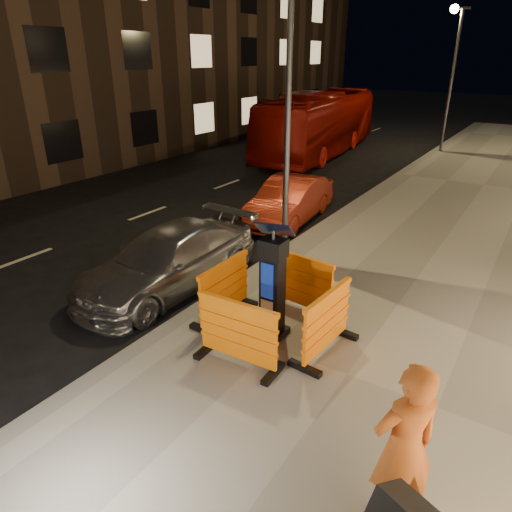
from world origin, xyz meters
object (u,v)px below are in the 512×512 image
Objects in this scene: barrier_bldgside at (327,323)px; car_red at (289,221)px; man at (404,448)px; bus_doubledecker at (318,154)px; car_silver at (171,287)px; barrier_back at (300,283)px; parking_kiosk at (273,283)px; barrier_front at (238,333)px; barrier_kerbside at (224,290)px.

car_red is (-3.60, 5.35, -0.66)m from barrier_bldgside.
man reaches higher than barrier_bldgside.
bus_doubledecker is (-3.53, 9.20, 0.00)m from car_red.
bus_doubledecker is (-3.49, 14.05, 0.00)m from car_silver.
barrier_bldgside is at bearing -61.29° from car_red.
man is (2.68, -3.10, 0.40)m from barrier_back.
parking_kiosk reaches higher than barrier_front.
car_red reaches higher than car_silver.
barrier_kerbside is 0.72× the size of man.
barrier_front and barrier_kerbside have the same top height.
barrier_front is 6.87m from car_red.
bus_doubledecker is at bearing 106.87° from car_silver.
barrier_front is 1.00× the size of barrier_back.
barrier_front is 0.72× the size of man.
parking_kiosk is 6.07m from car_red.
parking_kiosk is 0.44× the size of car_silver.
barrier_kerbside is 15.48m from bus_doubledecker.
parking_kiosk is at bearing 87.50° from barrier_front.
bus_doubledecker is (-6.18, 15.50, -0.66)m from barrier_front.
bus_doubledecker is at bearing 115.53° from parking_kiosk.
parking_kiosk is at bearing -86.61° from man.
barrier_back is at bearing 12.37° from car_silver.
car_silver is (-3.65, 0.50, -0.66)m from barrier_bldgside.
barrier_front reaches higher than car_red.
parking_kiosk reaches higher than car_silver.
barrier_front is at bearing -134.50° from barrier_kerbside.
barrier_front is at bearing -72.42° from car_red.
bus_doubledecker is 18.93m from man.
barrier_front is 1.34m from barrier_bldgside.
barrier_front is 16.70m from bus_doubledecker.
barrier_kerbside is (-0.95, 0.95, 0.00)m from barrier_front.
bus_doubledecker reaches higher than barrier_kerbside.
barrier_bldgside is 0.72× the size of man.
barrier_kerbside is at bearing -77.60° from car_red.
car_silver is at bearing 86.67° from barrier_bldgside.
car_red is (-1.70, 5.35, -0.66)m from barrier_kerbside.
car_red is 2.03× the size of man.
parking_kiosk is 1.40× the size of barrier_front.
barrier_kerbside is at bearing 132.50° from barrier_front.
car_red is at bearing 110.36° from barrier_front.
car_red is 9.26m from man.
barrier_back reaches higher than car_red.
parking_kiosk reaches higher than barrier_kerbside.
parking_kiosk is at bearing 94.50° from barrier_bldgside.
barrier_front is 1.34m from barrier_kerbside.
barrier_bldgside is 0.13× the size of bus_doubledecker.
parking_kiosk reaches higher than car_red.
parking_kiosk is 1.01× the size of man.
barrier_front is 0.13× the size of bus_doubledecker.
parking_kiosk is 0.18× the size of bus_doubledecker.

